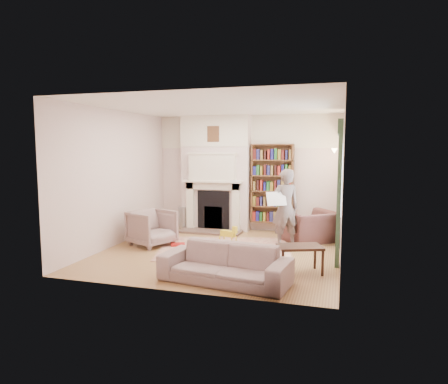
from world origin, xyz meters
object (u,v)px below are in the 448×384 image
(bookcase, at_px, (272,183))
(sofa, at_px, (225,264))
(armchair_reading, at_px, (309,227))
(armchair_left, at_px, (152,228))
(paraffin_heater, at_px, (183,218))
(rocking_horse, at_px, (228,236))
(coffee_table, at_px, (300,259))
(man_reading, at_px, (285,208))

(bookcase, distance_m, sofa, 3.90)
(armchair_reading, distance_m, armchair_left, 3.36)
(paraffin_heater, bearing_deg, rocking_horse, -42.54)
(coffee_table, xyz_separation_m, paraffin_heater, (-3.17, 2.79, 0.05))
(coffee_table, bearing_deg, paraffin_heater, 117.48)
(bookcase, bearing_deg, armchair_left, -136.94)
(paraffin_heater, bearing_deg, sofa, -59.17)
(coffee_table, bearing_deg, rocking_horse, 118.71)
(bookcase, relative_size, coffee_table, 2.64)
(man_reading, bearing_deg, armchair_left, -17.64)
(armchair_reading, relative_size, armchair_left, 1.27)
(bookcase, bearing_deg, sofa, -91.03)
(coffee_table, bearing_deg, sofa, -163.93)
(armchair_reading, bearing_deg, bookcase, -78.07)
(armchair_left, relative_size, rocking_horse, 1.63)
(armchair_reading, distance_m, man_reading, 0.88)
(armchair_reading, xyz_separation_m, armchair_left, (-3.12, -1.24, 0.04))
(bookcase, height_order, sofa, bookcase)
(bookcase, xyz_separation_m, paraffin_heater, (-2.21, -0.22, -0.90))
(rocking_horse, bearing_deg, coffee_table, -21.97)
(armchair_reading, xyz_separation_m, coffee_table, (0.02, -2.23, -0.11))
(armchair_left, relative_size, paraffin_heater, 1.47)
(sofa, relative_size, paraffin_heater, 3.56)
(armchair_left, bearing_deg, man_reading, -52.15)
(armchair_reading, height_order, coffee_table, armchair_reading)
(sofa, height_order, paraffin_heater, sofa)
(rocking_horse, bearing_deg, bookcase, 87.61)
(armchair_reading, xyz_separation_m, rocking_horse, (-1.58, -0.89, -0.11))
(sofa, distance_m, paraffin_heater, 4.17)
(armchair_reading, relative_size, coffee_table, 1.47)
(man_reading, relative_size, coffee_table, 2.29)
(sofa, xyz_separation_m, rocking_horse, (-0.56, 2.13, -0.07))
(man_reading, xyz_separation_m, coffee_table, (0.47, -1.63, -0.58))
(paraffin_heater, xyz_separation_m, rocking_horse, (1.58, -1.45, -0.06))
(bookcase, xyz_separation_m, armchair_left, (-2.17, -2.02, -0.81))
(armchair_left, relative_size, coffee_table, 1.16)
(armchair_left, xyz_separation_m, coffee_table, (3.13, -0.99, -0.14))
(sofa, bearing_deg, man_reading, 84.55)
(armchair_left, height_order, rocking_horse, armchair_left)
(bookcase, height_order, armchair_reading, bookcase)
(armchair_reading, distance_m, paraffin_heater, 3.21)
(man_reading, bearing_deg, sofa, 45.56)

